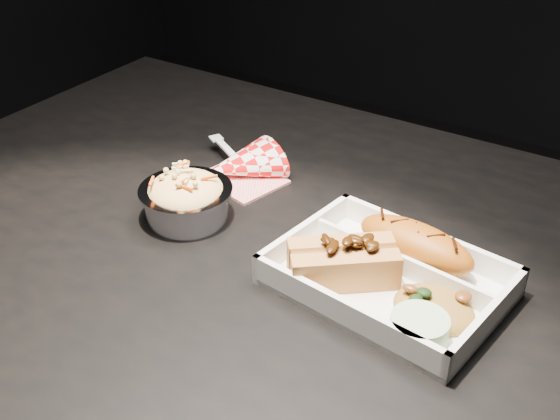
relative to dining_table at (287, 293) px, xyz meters
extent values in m
cube|color=black|center=(0.00, 0.00, 0.08)|extent=(1.20, 0.80, 0.03)
cylinder|color=black|center=(-0.55, 0.35, -0.30)|extent=(0.05, 0.05, 0.72)
cube|color=silver|center=(0.15, -0.03, 0.09)|extent=(0.27, 0.21, 0.01)
cube|color=silver|center=(0.16, 0.06, 0.11)|extent=(0.25, 0.04, 0.04)
cube|color=silver|center=(0.14, -0.11, 0.11)|extent=(0.25, 0.04, 0.04)
cube|color=silver|center=(0.03, -0.01, 0.11)|extent=(0.03, 0.18, 0.04)
cube|color=silver|center=(0.27, -0.04, 0.11)|extent=(0.03, 0.18, 0.04)
cube|color=silver|center=(0.15, 0.00, 0.11)|extent=(0.23, 0.04, 0.03)
ellipsoid|color=#A15010|center=(0.16, 0.03, 0.12)|extent=(0.16, 0.08, 0.05)
cube|color=#B97B3F|center=(0.11, -0.06, 0.12)|extent=(0.11, 0.10, 0.04)
cube|color=#B97B3F|center=(0.09, -0.03, 0.12)|extent=(0.11, 0.10, 0.04)
cylinder|color=brown|center=(0.10, -0.04, 0.13)|extent=(0.11, 0.10, 0.03)
ellipsoid|color=#A1722F|center=(0.21, -0.04, 0.11)|extent=(0.10, 0.09, 0.03)
cylinder|color=#A9C594|center=(0.22, -0.09, 0.11)|extent=(0.06, 0.06, 0.03)
cylinder|color=silver|center=(-0.14, -0.03, 0.11)|extent=(0.11, 0.11, 0.04)
cylinder|color=silver|center=(-0.14, -0.03, 0.13)|extent=(0.12, 0.12, 0.01)
ellipsoid|color=beige|center=(-0.14, -0.03, 0.13)|extent=(0.10, 0.10, 0.04)
cube|color=red|center=(-0.13, 0.09, 0.09)|extent=(0.13, 0.11, 0.00)
cone|color=red|center=(-0.14, 0.10, 0.11)|extent=(0.14, 0.15, 0.10)
cube|color=white|center=(-0.19, 0.13, 0.11)|extent=(0.06, 0.04, 0.00)
cube|color=white|center=(-0.22, 0.14, 0.11)|extent=(0.02, 0.02, 0.00)
camera|label=1|loc=(0.39, -0.62, 0.59)|focal=45.00mm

